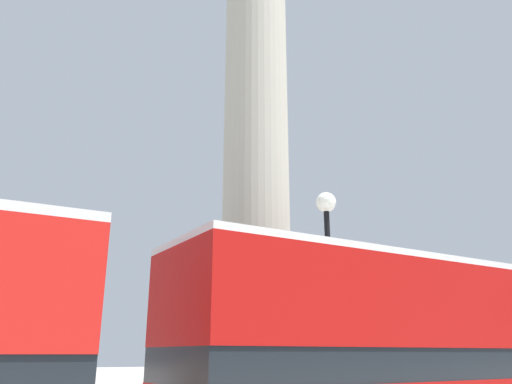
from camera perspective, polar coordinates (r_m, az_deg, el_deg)
monument_column at (r=15.62m, az=0.00°, el=-1.11°), size 5.70×5.70×20.71m
bus_b at (r=11.14m, az=18.53°, el=-18.11°), size 10.96×3.55×4.41m
street_lamp at (r=12.30m, az=8.43°, el=-10.73°), size 0.51×0.51×6.53m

